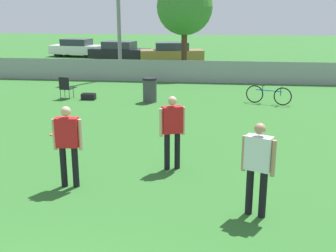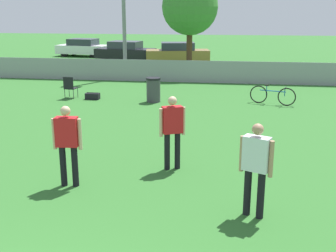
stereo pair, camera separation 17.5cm
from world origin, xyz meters
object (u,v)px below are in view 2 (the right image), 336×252
player_defender_red (172,127)px  parked_car_dark (125,51)px  tree_near_pole (190,7)px  bicycle_sideline (273,95)px  trash_bin (153,90)px  parked_car_tan (178,53)px  parked_car_white (83,48)px  player_thrower_red (67,140)px  player_receiver_white (256,163)px  frisbee_disc (57,134)px  gear_bag_sideline (93,96)px  folding_chair_sideline (70,86)px

player_defender_red → parked_car_dark: 21.52m
tree_near_pole → player_defender_red: bearing=-86.0°
bicycle_sideline → parked_car_dark: size_ratio=0.39×
trash_bin → parked_car_tan: parked_car_tan is taller
tree_near_pole → parked_car_white: 13.01m
player_thrower_red → player_receiver_white: same height
frisbee_disc → bicycle_sideline: 8.36m
player_thrower_red → gear_bag_sideline: (-2.30, 8.53, -0.86)m
parked_car_white → folding_chair_sideline: bearing=-65.0°
player_receiver_white → tree_near_pole: bearing=123.5°
player_thrower_red → folding_chair_sideline: 9.19m
tree_near_pole → player_thrower_red: size_ratio=3.06×
gear_bag_sideline → player_receiver_white: bearing=-57.3°
gear_bag_sideline → parked_car_white: bearing=110.5°
parked_car_white → parked_car_tan: 8.45m
tree_near_pole → trash_bin: tree_near_pole is taller
player_defender_red → player_receiver_white: same height
tree_near_pole → parked_car_white: (-9.18, 8.71, -3.00)m
tree_near_pole → gear_bag_sideline: 8.62m
player_defender_red → frisbee_disc: (-3.75, 2.28, -0.98)m
parked_car_dark → parked_car_white: bearing=156.8°
frisbee_disc → trash_bin: bearing=67.4°
tree_near_pole → player_defender_red: (1.01, -14.41, -2.68)m
player_receiver_white → gear_bag_sideline: (-6.00, 9.34, -0.86)m
trash_bin → parked_car_tan: size_ratio=0.21×
frisbee_disc → parked_car_dark: bearing=97.6°
tree_near_pole → folding_chair_sideline: 8.85m
frisbee_disc → trash_bin: size_ratio=0.26×
player_receiver_white → bicycle_sideline: (1.18, 9.41, -0.63)m
folding_chair_sideline → parked_car_white: bearing=-66.9°
player_receiver_white → folding_chair_sideline: bearing=150.7°
frisbee_disc → trash_bin: trash_bin is taller
parked_car_white → parked_car_tan: (7.85, -3.14, 0.01)m
tree_near_pole → gear_bag_sideline: (-3.27, -7.14, -3.54)m
tree_near_pole → frisbee_disc: (-2.74, -12.13, -3.66)m
player_receiver_white → parked_car_dark: size_ratio=0.39×
folding_chair_sideline → gear_bag_sideline: 1.04m
frisbee_disc → gear_bag_sideline: gear_bag_sideline is taller
player_defender_red → parked_car_tan: (-2.34, 19.98, -0.32)m
folding_chair_sideline → trash_bin: 3.53m
gear_bag_sideline → parked_car_dark: bearing=98.1°
parked_car_white → parked_car_dark: bearing=-24.5°
trash_bin → parked_car_tan: bearing=92.8°
player_defender_red → parked_car_white: (-10.19, 23.12, -0.32)m
gear_bag_sideline → parked_car_dark: (-1.90, 13.34, 0.54)m
bicycle_sideline → parked_car_white: 20.51m
tree_near_pole → frisbee_disc: tree_near_pole is taller
folding_chair_sideline → parked_car_tan: bearing=-97.1°
player_thrower_red → trash_bin: player_thrower_red is taller
player_receiver_white → frisbee_disc: bearing=165.6°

